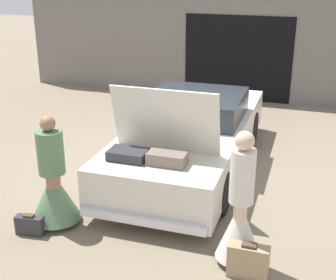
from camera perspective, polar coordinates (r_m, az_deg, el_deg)
The scene contains 7 objects.
ground_plane at distance 8.53m, azimuth 2.76°, elevation -3.21°, with size 40.00×40.00×0.00m, color #7F705B.
garage_wall_back at distance 12.46m, azimuth 8.59°, elevation 11.15°, with size 12.00×0.14×2.80m.
car at distance 8.31m, azimuth 2.85°, elevation 0.58°, with size 1.92×4.96×1.85m.
person_left at distance 6.72m, azimuth -13.75°, elevation -5.56°, with size 0.70×0.70×1.61m.
person_right at distance 5.75m, azimuth 8.75°, elevation -9.36°, with size 0.56×0.56×1.73m.
suitcase_beside_left_person at distance 6.74m, azimuth -16.49°, elevation -9.92°, with size 0.40×0.17×0.30m.
suitcase_beside_right_person at distance 5.75m, azimuth 9.74°, elevation -14.35°, with size 0.48×0.19×0.45m.
Camera 1 is at (1.99, -7.51, 3.53)m, focal length 50.00 mm.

